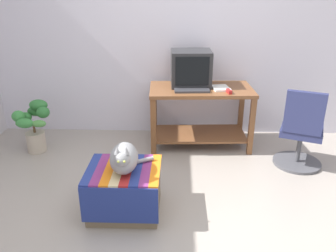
% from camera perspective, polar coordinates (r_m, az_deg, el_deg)
% --- Properties ---
extents(ground_plane, '(14.00, 14.00, 0.00)m').
position_cam_1_polar(ground_plane, '(2.98, 0.84, -16.26)').
color(ground_plane, '#9E9389').
extents(back_wall, '(8.00, 0.10, 2.60)m').
position_cam_1_polar(back_wall, '(4.41, 1.51, 15.15)').
color(back_wall, silver).
rests_on(back_wall, ground_plane).
extents(desk, '(1.24, 0.70, 0.73)m').
position_cam_1_polar(desk, '(4.16, 5.41, 3.20)').
color(desk, brown).
rests_on(desk, ground_plane).
extents(tv_monitor, '(0.49, 0.41, 0.42)m').
position_cam_1_polar(tv_monitor, '(4.13, 3.82, 9.46)').
color(tv_monitor, '#28282B').
rests_on(tv_monitor, desk).
extents(keyboard, '(0.41, 0.17, 0.02)m').
position_cam_1_polar(keyboard, '(3.94, 3.99, 5.89)').
color(keyboard, '#333338').
rests_on(keyboard, desk).
extents(book, '(0.23, 0.27, 0.02)m').
position_cam_1_polar(book, '(4.08, 8.74, 6.24)').
color(book, white).
rests_on(book, desk).
extents(ottoman_with_blanket, '(0.62, 0.55, 0.42)m').
position_cam_1_polar(ottoman_with_blanket, '(3.06, -7.24, -10.50)').
color(ottoman_with_blanket, '#7A664C').
rests_on(ottoman_with_blanket, ground_plane).
extents(cat, '(0.36, 0.41, 0.29)m').
position_cam_1_polar(cat, '(2.86, -7.30, -5.30)').
color(cat, gray).
rests_on(cat, ottoman_with_blanket).
extents(potted_plant, '(0.42, 0.38, 0.63)m').
position_cam_1_polar(potted_plant, '(4.32, -21.31, 0.21)').
color(potted_plant, '#B7A893').
rests_on(potted_plant, ground_plane).
extents(office_chair, '(0.54, 0.55, 0.89)m').
position_cam_1_polar(office_chair, '(3.93, 21.20, -1.25)').
color(office_chair, '#4C4C51').
rests_on(office_chair, ground_plane).
extents(stapler, '(0.06, 0.11, 0.04)m').
position_cam_1_polar(stapler, '(3.93, 10.10, 5.68)').
color(stapler, '#A31E1E').
rests_on(stapler, desk).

